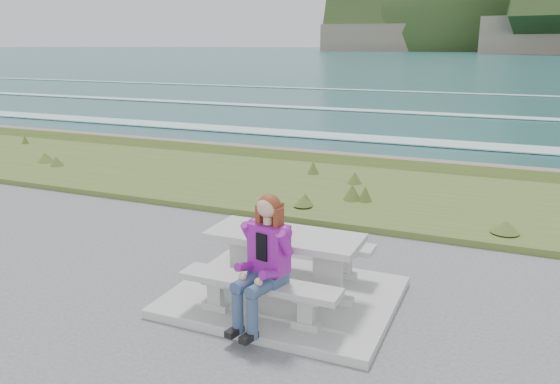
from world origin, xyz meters
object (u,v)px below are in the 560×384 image
at_px(bench_seaward, 305,246).
at_px(seated_woman, 260,280).
at_px(bench_landward, 259,289).
at_px(picnic_table, 284,247).

distance_m(bench_seaward, seated_woman, 1.54).
bearing_deg(bench_seaward, seated_woman, -87.09).
bearing_deg(bench_landward, picnic_table, 90.00).
height_order(bench_seaward, seated_woman, seated_woman).
distance_m(bench_landward, seated_woman, 0.23).
relative_size(picnic_table, bench_seaward, 1.00).
bearing_deg(seated_woman, bench_landward, 134.19).
height_order(bench_landward, seated_woman, seated_woman).
bearing_deg(picnic_table, bench_seaward, 90.00).
bearing_deg(picnic_table, bench_landward, -90.00).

